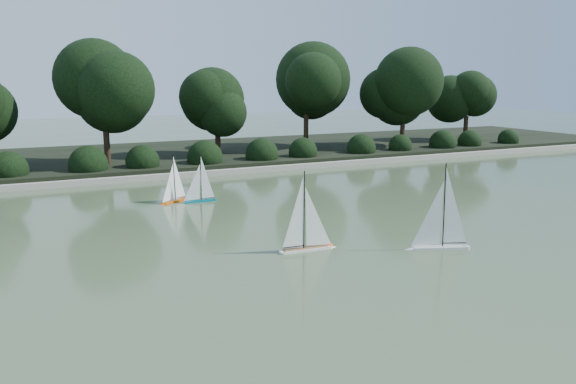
{
  "coord_description": "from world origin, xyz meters",
  "views": [
    {
      "loc": [
        -5.42,
        -8.37,
        3.1
      ],
      "look_at": [
        -0.4,
        2.34,
        0.7
      ],
      "focal_mm": 35.0,
      "sensor_mm": 36.0,
      "label": 1
    }
  ],
  "objects_px": {
    "sailboat_white_b": "(310,237)",
    "sailboat_orange": "(173,194)",
    "race_buoy": "(329,247)",
    "sailboat_teal": "(197,194)",
    "sailboat_white_a": "(436,235)"
  },
  "relations": [
    {
      "from": "sailboat_white_b",
      "to": "sailboat_orange",
      "type": "distance_m",
      "value": 5.26
    },
    {
      "from": "race_buoy",
      "to": "sailboat_teal",
      "type": "bearing_deg",
      "value": 103.33
    },
    {
      "from": "sailboat_orange",
      "to": "race_buoy",
      "type": "distance_m",
      "value": 5.37
    },
    {
      "from": "sailboat_white_a",
      "to": "sailboat_teal",
      "type": "xyz_separation_m",
      "value": [
        -2.85,
        5.79,
        -0.06
      ]
    },
    {
      "from": "sailboat_teal",
      "to": "race_buoy",
      "type": "distance_m",
      "value": 4.98
    },
    {
      "from": "sailboat_white_a",
      "to": "sailboat_orange",
      "type": "bearing_deg",
      "value": 119.6
    },
    {
      "from": "sailboat_orange",
      "to": "sailboat_teal",
      "type": "height_order",
      "value": "sailboat_teal"
    },
    {
      "from": "sailboat_white_a",
      "to": "sailboat_white_b",
      "type": "relative_size",
      "value": 1.07
    },
    {
      "from": "sailboat_orange",
      "to": "race_buoy",
      "type": "height_order",
      "value": "sailboat_orange"
    },
    {
      "from": "sailboat_teal",
      "to": "race_buoy",
      "type": "height_order",
      "value": "sailboat_teal"
    },
    {
      "from": "sailboat_orange",
      "to": "sailboat_teal",
      "type": "bearing_deg",
      "value": -22.05
    },
    {
      "from": "sailboat_white_b",
      "to": "sailboat_teal",
      "type": "distance_m",
      "value": 4.91
    },
    {
      "from": "sailboat_white_b",
      "to": "sailboat_orange",
      "type": "xyz_separation_m",
      "value": [
        -1.31,
        5.09,
        -0.04
      ]
    },
    {
      "from": "sailboat_orange",
      "to": "sailboat_white_b",
      "type": "bearing_deg",
      "value": -75.58
    },
    {
      "from": "sailboat_orange",
      "to": "race_buoy",
      "type": "relative_size",
      "value": 8.31
    }
  ]
}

